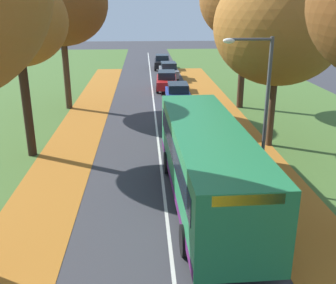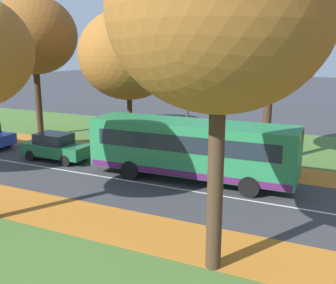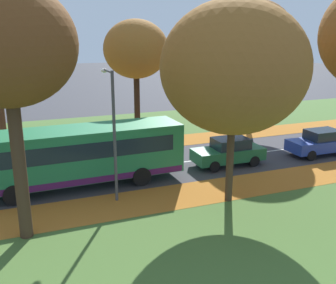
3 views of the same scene
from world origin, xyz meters
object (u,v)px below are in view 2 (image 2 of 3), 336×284
(tree_right_near, at_px, (272,37))
(bus, at_px, (192,147))
(tree_left_near, at_px, (220,11))
(streetlamp_right, at_px, (185,100))
(tree_right_far, at_px, (33,35))
(tree_right_mid, at_px, (128,55))
(car_green_lead, at_px, (56,147))

(tree_right_near, distance_m, bus, 7.56)
(tree_left_near, xyz_separation_m, streetlamp_right, (9.46, 4.94, -3.75))
(tree_right_far, xyz_separation_m, bus, (-4.68, -14.26, -5.71))
(tree_right_mid, xyz_separation_m, streetlamp_right, (-2.19, -4.86, -2.37))
(tree_right_far, xyz_separation_m, car_green_lead, (-4.79, -5.61, -6.60))
(tree_right_far, bearing_deg, bus, -108.16)
(tree_right_far, bearing_deg, tree_right_mid, -92.43)
(tree_right_near, relative_size, tree_right_far, 0.91)
(tree_left_near, bearing_deg, tree_right_mid, 40.06)
(tree_left_near, bearing_deg, tree_right_far, 56.20)
(tree_right_near, xyz_separation_m, tree_right_far, (0.19, 17.03, 0.29))
(tree_right_mid, distance_m, tree_right_far, 8.24)
(tree_right_near, height_order, bus, tree_right_near)
(tree_right_mid, xyz_separation_m, bus, (-4.33, -6.13, -4.41))
(tree_right_mid, relative_size, tree_right_far, 0.88)
(tree_right_far, height_order, car_green_lead, tree_right_far)
(tree_right_mid, height_order, bus, tree_right_mid)
(streetlamp_right, height_order, car_green_lead, streetlamp_right)
(tree_right_far, relative_size, bus, 0.98)
(tree_left_near, xyz_separation_m, tree_right_near, (11.80, 0.89, -0.37))
(tree_right_mid, bearing_deg, bus, -125.24)
(tree_left_near, relative_size, tree_right_mid, 1.14)
(car_green_lead, bearing_deg, streetlamp_right, -73.05)
(tree_right_mid, bearing_deg, tree_right_far, 87.57)
(tree_right_near, bearing_deg, streetlamp_right, 120.12)
(car_green_lead, bearing_deg, tree_right_mid, -29.49)
(streetlamp_right, distance_m, bus, 3.21)
(tree_left_near, distance_m, car_green_lead, 15.75)
(tree_left_near, distance_m, tree_right_near, 11.84)
(tree_right_far, bearing_deg, car_green_lead, -130.45)
(tree_left_near, height_order, streetlamp_right, tree_left_near)
(tree_left_near, bearing_deg, car_green_lead, 59.64)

